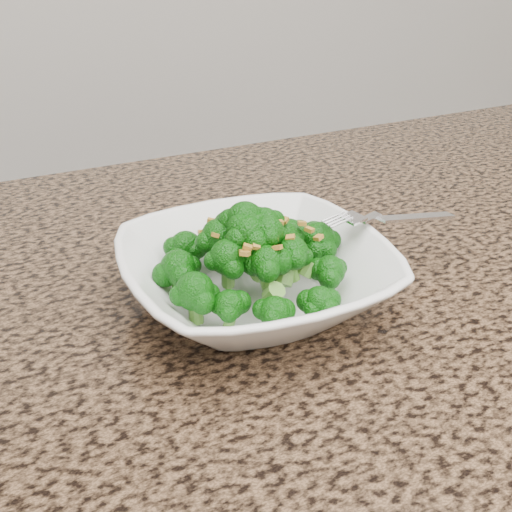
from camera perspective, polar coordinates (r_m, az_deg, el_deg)
name	(u,v)px	position (r m, az deg, el deg)	size (l,w,h in m)	color
granite_counter	(395,343)	(0.58, 12.28, -7.59)	(1.64, 1.04, 0.03)	brown
bowl	(256,276)	(0.58, 0.00, -1.80)	(0.24, 0.24, 0.06)	white
broccoli_pile	(256,215)	(0.55, 0.00, 3.65)	(0.21, 0.21, 0.06)	#0E590A
garlic_topping	(256,178)	(0.54, 0.00, 6.94)	(0.13, 0.13, 0.01)	#B8872C
fork	(374,217)	(0.62, 10.40, 3.40)	(0.17, 0.03, 0.01)	silver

